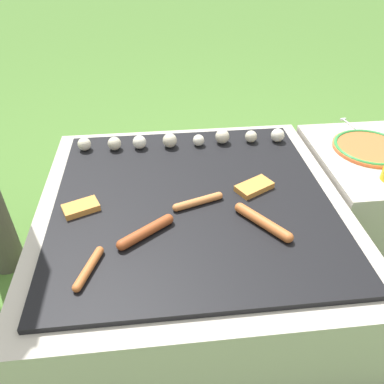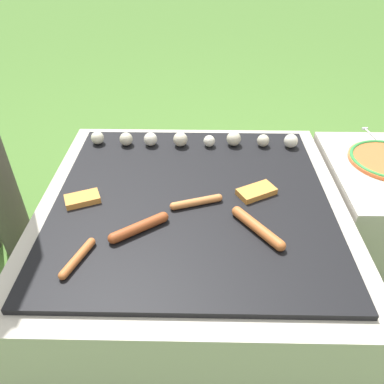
# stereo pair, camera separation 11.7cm
# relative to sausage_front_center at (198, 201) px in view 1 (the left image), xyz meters

# --- Properties ---
(ground_plane) EXTENTS (14.00, 14.00, 0.00)m
(ground_plane) POSITION_rel_sausage_front_center_xyz_m (-0.01, 0.04, -0.40)
(ground_plane) COLOR #47702D
(grill) EXTENTS (0.97, 0.97, 0.38)m
(grill) POSITION_rel_sausage_front_center_xyz_m (-0.01, 0.04, -0.21)
(grill) COLOR #B2AA9E
(grill) RESTS_ON ground_plane
(side_ledge) EXTENTS (0.41, 0.53, 0.38)m
(side_ledge) POSITION_rel_sausage_front_center_xyz_m (0.69, 0.22, -0.20)
(side_ledge) COLOR #B2AA9E
(side_ledge) RESTS_ON ground_plane
(sausage_front_left) EXTENTS (0.13, 0.17, 0.03)m
(sausage_front_left) POSITION_rel_sausage_front_center_xyz_m (0.17, -0.12, 0.00)
(sausage_front_left) COLOR #B7602D
(sausage_front_left) RESTS_ON grill
(sausage_front_right) EXTENTS (0.07, 0.14, 0.02)m
(sausage_front_right) POSITION_rel_sausage_front_center_xyz_m (-0.30, -0.24, -0.00)
(sausage_front_right) COLOR #B7602D
(sausage_front_right) RESTS_ON grill
(sausage_front_center) EXTENTS (0.16, 0.07, 0.02)m
(sausage_front_center) POSITION_rel_sausage_front_center_xyz_m (0.00, 0.00, 0.00)
(sausage_front_center) COLOR #C6753D
(sausage_front_center) RESTS_ON grill
(sausage_back_left) EXTENTS (0.16, 0.12, 0.03)m
(sausage_back_left) POSITION_rel_sausage_front_center_xyz_m (-0.16, -0.12, 0.00)
(sausage_back_left) COLOR #93421E
(sausage_back_left) RESTS_ON grill
(bread_slice_left) EXTENTS (0.12, 0.10, 0.02)m
(bread_slice_left) POSITION_rel_sausage_front_center_xyz_m (-0.36, 0.01, -0.00)
(bread_slice_left) COLOR #D18438
(bread_slice_left) RESTS_ON grill
(bread_slice_center) EXTENTS (0.14, 0.11, 0.02)m
(bread_slice_center) POSITION_rel_sausage_front_center_xyz_m (0.19, 0.06, -0.00)
(bread_slice_center) COLOR #D18438
(bread_slice_center) RESTS_ON grill
(mushroom_row) EXTENTS (0.79, 0.06, 0.05)m
(mushroom_row) POSITION_rel_sausage_front_center_xyz_m (-0.01, 0.37, 0.01)
(mushroom_row) COLOR beige
(mushroom_row) RESTS_ON grill
(plate_colorful) EXTENTS (0.27, 0.27, 0.02)m
(plate_colorful) POSITION_rel_sausage_front_center_xyz_m (0.69, 0.26, -0.00)
(plate_colorful) COLOR orange
(plate_colorful) RESTS_ON side_ledge
(fork_utensil) EXTENTS (0.05, 0.22, 0.01)m
(fork_utensil) POSITION_rel_sausage_front_center_xyz_m (0.71, 0.42, -0.01)
(fork_utensil) COLOR silver
(fork_utensil) RESTS_ON side_ledge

